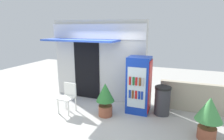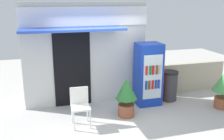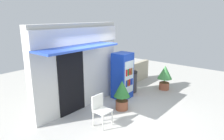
{
  "view_description": "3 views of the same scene",
  "coord_description": "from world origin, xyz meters",
  "px_view_note": "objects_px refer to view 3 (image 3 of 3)",
  "views": [
    {
      "loc": [
        2.44,
        -4.32,
        2.6
      ],
      "look_at": [
        0.56,
        0.65,
        1.36
      ],
      "focal_mm": 29.32,
      "sensor_mm": 36.0,
      "label": 1
    },
    {
      "loc": [
        -1.61,
        -5.42,
        2.91
      ],
      "look_at": [
        0.15,
        0.64,
        1.17
      ],
      "focal_mm": 41.52,
      "sensor_mm": 36.0,
      "label": 2
    },
    {
      "loc": [
        -4.64,
        -3.4,
        3.07
      ],
      "look_at": [
        0.25,
        0.62,
        1.38
      ],
      "focal_mm": 32.55,
      "sensor_mm": 36.0,
      "label": 3
    }
  ],
  "objects_px": {
    "potted_plant_near_shop": "(122,93)",
    "potted_plant_curbside": "(165,75)",
    "drink_cooler": "(123,76)",
    "trash_bin": "(131,82)",
    "plastic_chair": "(100,108)"
  },
  "relations": [
    {
      "from": "potted_plant_near_shop",
      "to": "trash_bin",
      "type": "height_order",
      "value": "potted_plant_near_shop"
    },
    {
      "from": "drink_cooler",
      "to": "potted_plant_curbside",
      "type": "bearing_deg",
      "value": -24.9
    },
    {
      "from": "drink_cooler",
      "to": "potted_plant_near_shop",
      "type": "xyz_separation_m",
      "value": [
        -0.86,
        -0.61,
        -0.28
      ]
    },
    {
      "from": "drink_cooler",
      "to": "plastic_chair",
      "type": "bearing_deg",
      "value": -160.16
    },
    {
      "from": "trash_bin",
      "to": "drink_cooler",
      "type": "bearing_deg",
      "value": -173.65
    },
    {
      "from": "plastic_chair",
      "to": "potted_plant_curbside",
      "type": "distance_m",
      "value": 3.92
    },
    {
      "from": "drink_cooler",
      "to": "trash_bin",
      "type": "relative_size",
      "value": 1.99
    },
    {
      "from": "plastic_chair",
      "to": "potted_plant_near_shop",
      "type": "relative_size",
      "value": 0.89
    },
    {
      "from": "potted_plant_near_shop",
      "to": "trash_bin",
      "type": "distance_m",
      "value": 1.73
    },
    {
      "from": "potted_plant_near_shop",
      "to": "trash_bin",
      "type": "bearing_deg",
      "value": 23.63
    },
    {
      "from": "plastic_chair",
      "to": "trash_bin",
      "type": "relative_size",
      "value": 1.03
    },
    {
      "from": "potted_plant_curbside",
      "to": "trash_bin",
      "type": "bearing_deg",
      "value": 140.37
    },
    {
      "from": "potted_plant_near_shop",
      "to": "potted_plant_curbside",
      "type": "distance_m",
      "value": 2.73
    },
    {
      "from": "potted_plant_near_shop",
      "to": "potted_plant_curbside",
      "type": "xyz_separation_m",
      "value": [
        2.71,
        -0.25,
        0.05
      ]
    },
    {
      "from": "drink_cooler",
      "to": "trash_bin",
      "type": "xyz_separation_m",
      "value": [
        0.72,
        0.08,
        -0.43
      ]
    }
  ]
}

